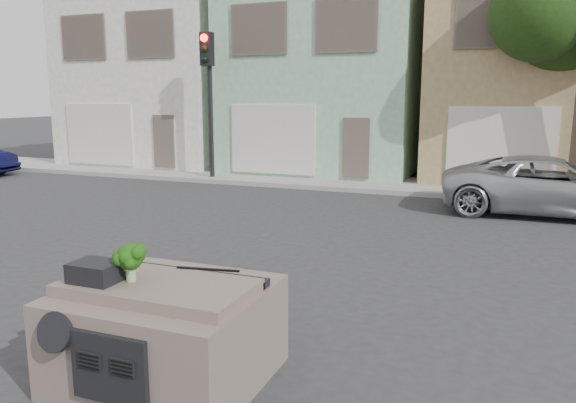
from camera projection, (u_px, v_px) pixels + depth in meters
The scene contains 11 objects.
ground_plane at pixel (278, 289), 8.71m from camera, with size 120.00×120.00×0.00m, color #303033.
sidewalk at pixel (401, 186), 18.29m from camera, with size 40.00×3.00×0.15m, color gray.
townhouse_white at pixel (176, 77), 25.23m from camera, with size 7.20×8.20×7.55m, color silver.
townhouse_mint at pixel (336, 75), 22.52m from camera, with size 7.20×8.20×7.55m, color #8FBF9B.
townhouse_tan at pixel (539, 72), 19.82m from camera, with size 7.20×8.20×7.55m, color tan.
silver_pickup at pixel (549, 215), 14.17m from camera, with size 2.44×5.28×1.47m, color #A7A9AE.
traffic_signal at pixel (209, 108), 19.26m from camera, with size 0.40×0.40×5.10m, color black.
car_dashboard at pixel (168, 329), 5.86m from camera, with size 2.00×1.80×1.12m, color #6B5B52.
instrument_hump at pixel (96, 272), 5.63m from camera, with size 0.48×0.38×0.20m, color black.
wiper_arm at pixel (208, 269), 6.00m from camera, with size 0.70×0.03×0.02m, color black.
broccoli at pixel (130, 262), 5.62m from camera, with size 0.32×0.32×0.39m, color #153B0A.
Camera 1 is at (3.20, -7.67, 2.96)m, focal length 35.00 mm.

